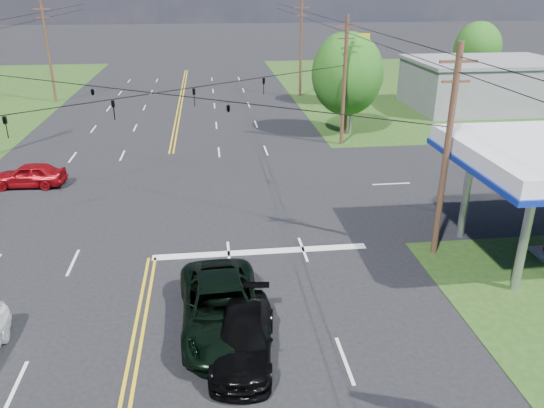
{
  "coord_description": "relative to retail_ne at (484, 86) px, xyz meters",
  "views": [
    {
      "loc": [
        2.88,
        -17.86,
        11.67
      ],
      "look_at": [
        5.77,
        6.0,
        1.57
      ],
      "focal_mm": 35.0,
      "sensor_mm": 36.0,
      "label": 1
    }
  ],
  "objects": [
    {
      "name": "retail_ne",
      "position": [
        0.0,
        0.0,
        0.0
      ],
      "size": [
        14.0,
        10.0,
        4.4
      ],
      "primitive_type": "cube",
      "color": "slate",
      "rests_on": "ground"
    },
    {
      "name": "ground",
      "position": [
        -30.0,
        -20.0,
        -2.2
      ],
      "size": [
        280.0,
        280.0,
        0.0
      ],
      "primitive_type": "plane",
      "color": "black",
      "rests_on": "ground"
    },
    {
      "name": "tree_far_r",
      "position": [
        4.0,
        10.0,
        2.34
      ],
      "size": [
        5.32,
        5.32,
        7.63
      ],
      "color": "#492D1E",
      "rests_on": "ground"
    },
    {
      "name": "power_lines",
      "position": [
        -30.0,
        -22.0,
        6.4
      ],
      "size": [
        26.04,
        100.0,
        0.64
      ],
      "color": "black",
      "rests_on": "ground"
    },
    {
      "name": "tree_right_a",
      "position": [
        -16.0,
        -8.0,
        2.67
      ],
      "size": [
        5.7,
        5.7,
        8.18
      ],
      "color": "#492D1E",
      "rests_on": "ground"
    },
    {
      "name": "pickup_dkgreen",
      "position": [
        -27.0,
        -33.65,
        -1.33
      ],
      "size": [
        3.13,
        6.35,
        1.74
      ],
      "primitive_type": "imported",
      "rotation": [
        0.0,
        0.0,
        0.04
      ],
      "color": "black",
      "rests_on": "ground"
    },
    {
      "name": "pole_right_far",
      "position": [
        -17.0,
        8.0,
        2.97
      ],
      "size": [
        1.6,
        0.28,
        10.0
      ],
      "color": "#492D1E",
      "rests_on": "ground"
    },
    {
      "name": "suv_black",
      "position": [
        -26.32,
        -35.25,
        -1.49
      ],
      "size": [
        2.61,
        5.13,
        1.43
      ],
      "primitive_type": "imported",
      "rotation": [
        0.0,
        0.0,
        -0.13
      ],
      "color": "black",
      "rests_on": "ground"
    },
    {
      "name": "tree_right_b",
      "position": [
        -13.5,
        4.0,
        2.02
      ],
      "size": [
        4.94,
        4.94,
        7.09
      ],
      "color": "#492D1E",
      "rests_on": "ground"
    },
    {
      "name": "pole_se",
      "position": [
        -17.0,
        -29.0,
        2.72
      ],
      "size": [
        1.6,
        0.28,
        9.5
      ],
      "color": "#492D1E",
      "rests_on": "ground"
    },
    {
      "name": "stop_bar",
      "position": [
        -25.0,
        -28.0,
        -2.2
      ],
      "size": [
        10.0,
        0.5,
        0.02
      ],
      "primitive_type": "cube",
      "color": "silver",
      "rests_on": "ground"
    },
    {
      "name": "pole_left_far",
      "position": [
        -43.0,
        8.0,
        2.97
      ],
      "size": [
        1.6,
        0.28,
        10.0
      ],
      "color": "#492D1E",
      "rests_on": "ground"
    },
    {
      "name": "sedan_far",
      "position": [
        -7.2,
        -18.01,
        -1.45
      ],
      "size": [
        5.22,
        2.24,
        1.5
      ],
      "primitive_type": "imported",
      "rotation": [
        0.0,
        0.0,
        -1.54
      ],
      "color": "#A3A4A8",
      "rests_on": "ground"
    },
    {
      "name": "sedan_red",
      "position": [
        -38.26,
        -17.68,
        -1.46
      ],
      "size": [
        4.43,
        2.01,
        1.48
      ],
      "primitive_type": "imported",
      "rotation": [
        0.0,
        0.0,
        -1.63
      ],
      "color": "#9A0B12",
      "rests_on": "ground"
    },
    {
      "name": "polesign_ne",
      "position": [
        -15.64,
        -8.41,
        4.09
      ],
      "size": [
        2.2,
        0.88,
        8.07
      ],
      "color": "#A5A5AA",
      "rests_on": "ground"
    },
    {
      "name": "span_wire_signals",
      "position": [
        -30.0,
        -20.0,
        3.8
      ],
      "size": [
        26.0,
        18.0,
        1.13
      ],
      "color": "black",
      "rests_on": "ground"
    },
    {
      "name": "pole_ne",
      "position": [
        -17.0,
        -11.0,
        2.72
      ],
      "size": [
        1.6,
        0.28,
        9.5
      ],
      "color": "#492D1E",
      "rests_on": "ground"
    },
    {
      "name": "grass_ne",
      "position": [
        5.0,
        12.0,
        -2.2
      ],
      "size": [
        46.0,
        48.0,
        0.03
      ],
      "primitive_type": "cube",
      "color": "#1D3F14",
      "rests_on": "ground"
    }
  ]
}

